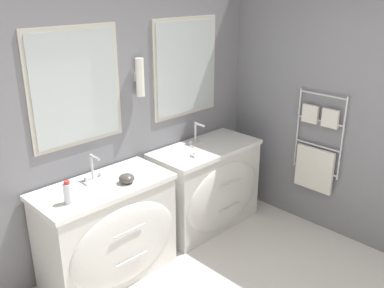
{
  "coord_description": "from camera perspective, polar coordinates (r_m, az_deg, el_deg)",
  "views": [
    {
      "loc": [
        -1.96,
        -1.01,
        2.42
      ],
      "look_at": [
        0.45,
        1.44,
        1.13
      ],
      "focal_mm": 40.0,
      "sensor_mm": 36.0,
      "label": 1
    }
  ],
  "objects": [
    {
      "name": "wall_back",
      "position": [
        3.83,
        -11.56,
        3.41
      ],
      "size": [
        5.18,
        0.16,
        2.6
      ],
      "color": "slate",
      "rests_on": "ground_plane"
    },
    {
      "name": "wall_right",
      "position": [
        4.39,
        17.71,
        4.75
      ],
      "size": [
        0.13,
        4.09,
        2.6
      ],
      "color": "slate",
      "rests_on": "ground_plane"
    },
    {
      "name": "vanity_left",
      "position": [
        3.78,
        -10.99,
        -11.4
      ],
      "size": [
        1.15,
        0.63,
        0.88
      ],
      "color": "silver",
      "rests_on": "ground_plane"
    },
    {
      "name": "vanity_right",
      "position": [
        4.47,
        2.14,
        -5.69
      ],
      "size": [
        1.15,
        0.63,
        0.88
      ],
      "color": "silver",
      "rests_on": "ground_plane"
    },
    {
      "name": "faucet_left",
      "position": [
        3.66,
        -13.06,
        -3.04
      ],
      "size": [
        0.17,
        0.14,
        0.22
      ],
      "color": "silver",
      "rests_on": "vanity_left"
    },
    {
      "name": "faucet_right",
      "position": [
        4.37,
        0.61,
        1.44
      ],
      "size": [
        0.17,
        0.14,
        0.22
      ],
      "color": "silver",
      "rests_on": "vanity_right"
    },
    {
      "name": "toiletry_bottle",
      "position": [
        3.33,
        -16.22,
        -6.28
      ],
      "size": [
        0.07,
        0.07,
        0.18
      ],
      "color": "silver",
      "rests_on": "vanity_left"
    },
    {
      "name": "amenity_bowl",
      "position": [
        3.57,
        -8.71,
        -4.55
      ],
      "size": [
        0.13,
        0.13,
        0.08
      ],
      "color": "#4C4742",
      "rests_on": "vanity_left"
    },
    {
      "name": "soap_dish",
      "position": [
        4.08,
        0.44,
        -1.38
      ],
      "size": [
        0.09,
        0.06,
        0.04
      ],
      "color": "white",
      "rests_on": "vanity_right"
    }
  ]
}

